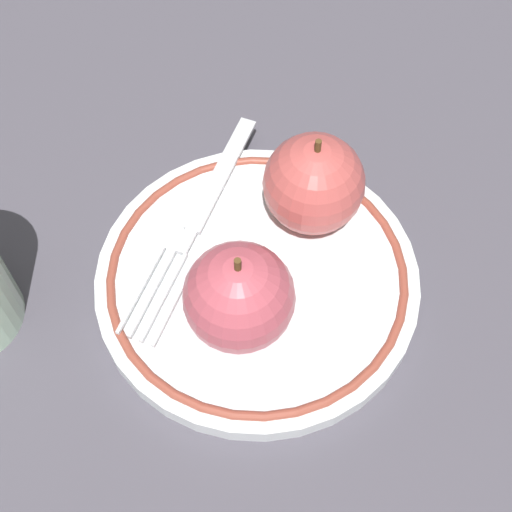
% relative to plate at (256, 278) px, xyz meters
% --- Properties ---
extents(ground_plane, '(2.00, 2.00, 0.00)m').
position_rel_plate_xyz_m(ground_plane, '(-0.00, -0.02, -0.01)').
color(ground_plane, '#4E4A55').
extents(plate, '(0.21, 0.21, 0.02)m').
position_rel_plate_xyz_m(plate, '(0.00, 0.00, 0.00)').
color(plate, white).
rests_on(plate, ground_plane).
extents(apple_red_whole, '(0.07, 0.07, 0.08)m').
position_rel_plate_xyz_m(apple_red_whole, '(-0.01, 0.04, 0.04)').
color(apple_red_whole, '#C54F5E').
rests_on(apple_red_whole, plate).
extents(apple_second_whole, '(0.07, 0.07, 0.08)m').
position_rel_plate_xyz_m(apple_second_whole, '(-0.01, -0.06, 0.04)').
color(apple_second_whole, '#C9534F').
rests_on(apple_second_whole, plate).
extents(fork, '(0.05, 0.19, 0.00)m').
position_rel_plate_xyz_m(fork, '(0.06, -0.02, 0.01)').
color(fork, silver).
rests_on(fork, plate).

